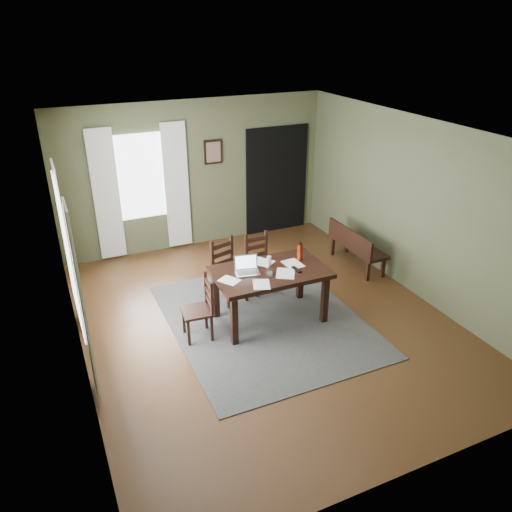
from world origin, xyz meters
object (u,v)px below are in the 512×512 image
chair_back_right (260,263)px  water_bottle (300,252)px  dining_table (270,276)px  laptop (247,268)px  bench (355,244)px  chair_back_left (228,272)px  chair_end (200,309)px

chair_back_right → water_bottle: bearing=-71.0°
dining_table → laptop: 0.36m
chair_back_right → laptop: size_ratio=2.46×
chair_back_right → bench: bearing=-0.3°
dining_table → bench: (2.08, 0.93, -0.28)m
water_bottle → chair_back_left: bearing=143.2°
bench → water_bottle: 1.81m
chair_end → water_bottle: water_bottle is taller
chair_back_left → chair_back_right: 0.59m
chair_back_right → bench: chair_back_right is taller
dining_table → chair_back_right: (0.24, 0.87, -0.25)m
water_bottle → dining_table: bearing=-166.7°
laptop → water_bottle: size_ratio=1.39×
dining_table → laptop: bearing=164.6°
chair_end → laptop: bearing=102.5°
chair_back_left → water_bottle: size_ratio=3.62×
dining_table → laptop: size_ratio=4.25×
laptop → dining_table: bearing=-4.1°
chair_back_left → bench: 2.42m
chair_end → chair_back_right: chair_back_right is taller
water_bottle → laptop: bearing=-177.7°
chair_end → chair_back_right: size_ratio=0.97×
dining_table → water_bottle: bearing=14.3°
chair_end → chair_back_right: 1.55m
chair_end → chair_back_left: (0.70, 0.78, 0.04)m
bench → laptop: (-2.39, -0.84, 0.43)m
laptop → chair_end: bearing=-160.1°
chair_back_left → chair_back_right: (0.58, 0.10, -0.03)m
dining_table → laptop: laptop is taller
chair_back_left → bench: size_ratio=0.77×
chair_back_right → bench: (1.83, 0.06, -0.03)m
chair_end → laptop: (0.72, 0.10, 0.42)m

